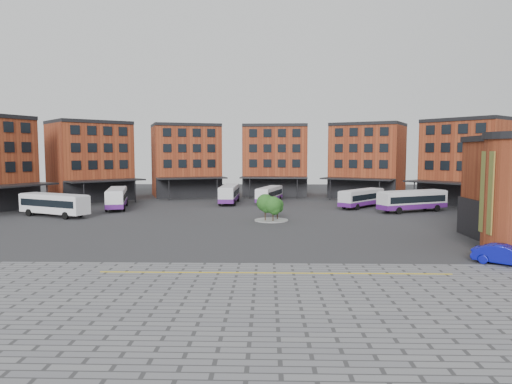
{
  "coord_description": "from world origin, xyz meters",
  "views": [
    {
      "loc": [
        1.42,
        -47.01,
        8.92
      ],
      "look_at": [
        0.06,
        9.19,
        4.0
      ],
      "focal_mm": 32.0,
      "sensor_mm": 36.0,
      "label": 1
    }
  ],
  "objects_px": {
    "tree_island": "(271,206)",
    "bus_b": "(117,198)",
    "bus_a": "(54,203)",
    "blue_car": "(505,255)",
    "bus_d": "(269,194)",
    "bus_e": "(362,198)",
    "bus_c": "(229,194)",
    "bus_f": "(412,200)"
  },
  "relations": [
    {
      "from": "bus_c",
      "to": "bus_b",
      "type": "bearing_deg",
      "value": -153.28
    },
    {
      "from": "bus_d",
      "to": "bus_b",
      "type": "bearing_deg",
      "value": -143.47
    },
    {
      "from": "bus_e",
      "to": "bus_f",
      "type": "distance_m",
      "value": 8.29
    },
    {
      "from": "tree_island",
      "to": "bus_f",
      "type": "xyz_separation_m",
      "value": [
        21.28,
        9.88,
        -0.27
      ]
    },
    {
      "from": "tree_island",
      "to": "bus_d",
      "type": "bearing_deg",
      "value": 90.2
    },
    {
      "from": "blue_car",
      "to": "bus_a",
      "type": "bearing_deg",
      "value": 98.88
    },
    {
      "from": "tree_island",
      "to": "bus_f",
      "type": "relative_size",
      "value": 0.39
    },
    {
      "from": "tree_island",
      "to": "bus_a",
      "type": "xyz_separation_m",
      "value": [
        -30.02,
        3.57,
        -0.13
      ]
    },
    {
      "from": "tree_island",
      "to": "bus_f",
      "type": "bearing_deg",
      "value": 24.9
    },
    {
      "from": "bus_c",
      "to": "blue_car",
      "type": "relative_size",
      "value": 2.33
    },
    {
      "from": "bus_d",
      "to": "bus_e",
      "type": "bearing_deg",
      "value": -7.98
    },
    {
      "from": "bus_a",
      "to": "bus_f",
      "type": "distance_m",
      "value": 51.68
    },
    {
      "from": "tree_island",
      "to": "blue_car",
      "type": "bearing_deg",
      "value": -50.67
    },
    {
      "from": "bus_e",
      "to": "bus_a",
      "type": "bearing_deg",
      "value": -123.95
    },
    {
      "from": "bus_a",
      "to": "bus_b",
      "type": "height_order",
      "value": "bus_b"
    },
    {
      "from": "bus_b",
      "to": "tree_island",
      "type": "bearing_deg",
      "value": -41.74
    },
    {
      "from": "tree_island",
      "to": "bus_d",
      "type": "xyz_separation_m",
      "value": [
        -0.08,
        21.62,
        -0.48
      ]
    },
    {
      "from": "bus_a",
      "to": "bus_e",
      "type": "distance_m",
      "value": 46.23
    },
    {
      "from": "tree_island",
      "to": "bus_e",
      "type": "bearing_deg",
      "value": 45.47
    },
    {
      "from": "bus_c",
      "to": "bus_e",
      "type": "relative_size",
      "value": 1.2
    },
    {
      "from": "bus_d",
      "to": "blue_car",
      "type": "bearing_deg",
      "value": -51.26
    },
    {
      "from": "bus_b",
      "to": "bus_c",
      "type": "relative_size",
      "value": 1.05
    },
    {
      "from": "bus_a",
      "to": "blue_car",
      "type": "relative_size",
      "value": 2.33
    },
    {
      "from": "bus_c",
      "to": "bus_f",
      "type": "xyz_separation_m",
      "value": [
        28.35,
        -10.7,
        0.04
      ]
    },
    {
      "from": "bus_b",
      "to": "bus_e",
      "type": "height_order",
      "value": "bus_b"
    },
    {
      "from": "bus_e",
      "to": "bus_c",
      "type": "bearing_deg",
      "value": -152.55
    },
    {
      "from": "bus_b",
      "to": "bus_d",
      "type": "height_order",
      "value": "bus_b"
    },
    {
      "from": "bus_a",
      "to": "blue_car",
      "type": "distance_m",
      "value": 54.99
    },
    {
      "from": "bus_b",
      "to": "bus_e",
      "type": "relative_size",
      "value": 1.25
    },
    {
      "from": "bus_b",
      "to": "bus_f",
      "type": "bearing_deg",
      "value": -17.69
    },
    {
      "from": "bus_b",
      "to": "bus_d",
      "type": "xyz_separation_m",
      "value": [
        24.15,
        9.04,
        -0.22
      ]
    },
    {
      "from": "bus_a",
      "to": "bus_b",
      "type": "relative_size",
      "value": 0.96
    },
    {
      "from": "blue_car",
      "to": "tree_island",
      "type": "bearing_deg",
      "value": 76.48
    },
    {
      "from": "bus_a",
      "to": "bus_c",
      "type": "bearing_deg",
      "value": -28.62
    },
    {
      "from": "tree_island",
      "to": "bus_a",
      "type": "distance_m",
      "value": 30.23
    },
    {
      "from": "tree_island",
      "to": "bus_f",
      "type": "height_order",
      "value": "tree_island"
    },
    {
      "from": "tree_island",
      "to": "bus_b",
      "type": "relative_size",
      "value": 0.38
    },
    {
      "from": "bus_f",
      "to": "blue_car",
      "type": "distance_m",
      "value": 32.49
    },
    {
      "from": "bus_a",
      "to": "bus_e",
      "type": "xyz_separation_m",
      "value": [
        44.79,
        11.44,
        -0.28
      ]
    },
    {
      "from": "bus_b",
      "to": "blue_car",
      "type": "bearing_deg",
      "value": -53.72
    },
    {
      "from": "bus_a",
      "to": "tree_island",
      "type": "bearing_deg",
      "value": -71.94
    },
    {
      "from": "bus_c",
      "to": "blue_car",
      "type": "bearing_deg",
      "value": -57.67
    }
  ]
}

